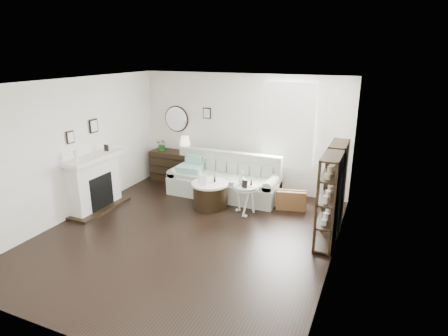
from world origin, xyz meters
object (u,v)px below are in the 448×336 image
at_px(drum_table, 210,195).
at_px(pedestal_table, 246,188).
at_px(dresser, 174,166).
at_px(sofa, 225,182).

distance_m(drum_table, pedestal_table, 0.86).
relative_size(dresser, pedestal_table, 1.90).
bearing_deg(drum_table, pedestal_table, -2.65).
distance_m(sofa, drum_table, 0.74).
bearing_deg(pedestal_table, sofa, 135.77).
distance_m(sofa, dresser, 1.61).
distance_m(dresser, drum_table, 1.92).
bearing_deg(dresser, pedestal_table, -26.36).
xyz_separation_m(sofa, drum_table, (-0.02, -0.74, -0.05)).
bearing_deg(drum_table, dresser, 143.77).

